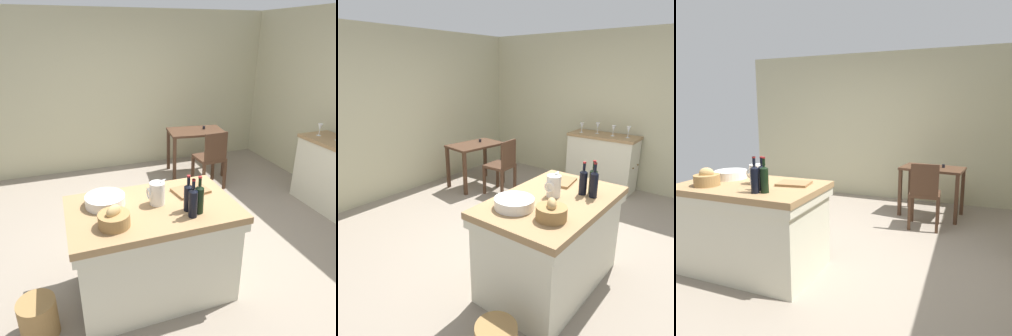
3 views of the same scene
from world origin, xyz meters
TOP-DOWN VIEW (x-y plane):
  - ground_plane at (0.00, 0.00)m, footprint 6.76×6.76m
  - wall_back at (0.00, 2.60)m, footprint 5.32×0.12m
  - island_table at (-0.48, -0.61)m, footprint 1.42×0.87m
  - writing_desk at (1.00, 1.80)m, footprint 0.97×0.68m
  - wooden_chair at (0.98, 1.17)m, footprint 0.42×0.42m
  - pitcher at (-0.43, -0.58)m, footprint 0.17×0.13m
  - wash_bowl at (-0.85, -0.45)m, footprint 0.34×0.34m
  - bread_basket at (-0.84, -0.80)m, footprint 0.24×0.24m
  - cutting_board at (-0.07, -0.47)m, footprint 0.34×0.27m
  - wine_bottle_dark at (-0.16, -0.83)m, footprint 0.07×0.07m
  - wine_bottle_amber at (-0.23, -0.77)m, footprint 0.07×0.07m
  - wine_bottle_green at (-0.23, -0.87)m, footprint 0.07×0.07m
  - wine_glass_right at (2.21, 0.42)m, footprint 0.07×0.07m
  - wicker_hamper at (-1.48, -0.79)m, footprint 0.30×0.30m

SIDE VIEW (x-z plane):
  - ground_plane at x=0.00m, z-range 0.00..0.00m
  - wicker_hamper at x=-1.48m, z-range 0.00..0.33m
  - island_table at x=-0.48m, z-range 0.04..0.92m
  - wooden_chair at x=0.98m, z-range 0.04..0.96m
  - writing_desk at x=1.00m, z-range 0.23..1.03m
  - cutting_board at x=-0.07m, z-range 0.89..0.91m
  - wash_bowl at x=-0.85m, z-range 0.89..0.97m
  - bread_basket at x=-0.84m, z-range 0.86..1.04m
  - pitcher at x=-0.43m, z-range 0.87..1.11m
  - wine_bottle_amber at x=-0.23m, z-range 0.86..1.17m
  - wine_bottle_dark at x=-0.16m, z-range 0.86..1.18m
  - wine_bottle_green at x=-0.23m, z-range 0.85..1.18m
  - wine_glass_right at x=2.21m, z-range 0.97..1.13m
  - wall_back at x=0.00m, z-range 0.00..2.60m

